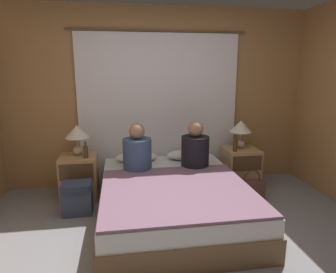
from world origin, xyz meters
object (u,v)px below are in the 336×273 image
object	(u,v)px
nightstand_right	(240,168)
beer_bottle_on_right_stand	(235,145)
bed	(172,199)
lamp_left	(77,134)
handbag_on_floor	(251,190)
lamp_right	(241,129)
pillow_right	(187,155)
pillow_left	(137,157)
backpack_on_floor	(77,196)
beer_bottle_on_left_stand	(86,152)
person_left_in_bed	(137,152)
person_right_in_bed	(195,149)
nightstand_left	(79,176)

from	to	relation	value
nightstand_right	beer_bottle_on_right_stand	size ratio (longest dim) A/B	2.48
bed	lamp_left	distance (m)	1.49
nightstand_right	handbag_on_floor	bearing A→B (deg)	-93.94
lamp_right	pillow_right	distance (m)	0.84
pillow_left	backpack_on_floor	size ratio (longest dim) A/B	1.47
beer_bottle_on_left_stand	beer_bottle_on_right_stand	bearing A→B (deg)	0.00
beer_bottle_on_left_stand	beer_bottle_on_right_stand	world-z (taller)	beer_bottle_on_right_stand
backpack_on_floor	beer_bottle_on_right_stand	bearing A→B (deg)	10.34
lamp_left	backpack_on_floor	xyz separation A→B (m)	(0.03, -0.53, -0.62)
lamp_left	bed	bearing A→B (deg)	-34.99
person_left_in_bed	person_right_in_bed	size ratio (longest dim) A/B	1.00
nightstand_right	lamp_left	xyz separation A→B (m)	(-2.21, 0.05, 0.56)
lamp_left	pillow_left	distance (m)	0.84
lamp_left	beer_bottle_on_right_stand	world-z (taller)	lamp_left
pillow_left	pillow_right	xyz separation A→B (m)	(0.70, 0.00, 0.00)
nightstand_right	backpack_on_floor	world-z (taller)	nightstand_right
nightstand_right	pillow_right	xyz separation A→B (m)	(-0.76, 0.11, 0.20)
pillow_left	person_right_in_bed	distance (m)	0.84
bed	nightstand_left	xyz separation A→B (m)	(-1.11, 0.72, 0.08)
pillow_left	backpack_on_floor	world-z (taller)	pillow_left
nightstand_left	person_right_in_bed	size ratio (longest dim) A/B	0.94
lamp_left	backpack_on_floor	world-z (taller)	lamp_left
nightstand_left	lamp_right	size ratio (longest dim) A/B	1.44
lamp_right	backpack_on_floor	bearing A→B (deg)	-166.29
beer_bottle_on_left_stand	handbag_on_floor	distance (m)	2.16
beer_bottle_on_right_stand	lamp_left	bearing A→B (deg)	175.62
person_left_in_bed	nightstand_left	bearing A→B (deg)	160.11
bed	person_left_in_bed	world-z (taller)	person_left_in_bed
lamp_right	backpack_on_floor	size ratio (longest dim) A/B	1.02
pillow_right	person_left_in_bed	size ratio (longest dim) A/B	0.95
bed	nightstand_left	bearing A→B (deg)	146.83
bed	lamp_right	bearing A→B (deg)	34.99
lamp_left	beer_bottle_on_left_stand	xyz separation A→B (m)	(0.11, -0.16, -0.19)
pillow_right	person_right_in_bed	xyz separation A→B (m)	(0.02, -0.38, 0.18)
pillow_left	person_left_in_bed	xyz separation A→B (m)	(-0.01, -0.38, 0.18)
person_left_in_bed	handbag_on_floor	xyz separation A→B (m)	(1.44, -0.19, -0.52)
pillow_right	handbag_on_floor	distance (m)	0.98
lamp_left	beer_bottle_on_right_stand	distance (m)	2.10
person_left_in_bed	beer_bottle_on_left_stand	world-z (taller)	person_left_in_bed
nightstand_right	lamp_left	size ratio (longest dim) A/B	1.44
pillow_right	beer_bottle_on_right_stand	xyz separation A→B (m)	(0.62, -0.21, 0.17)
backpack_on_floor	handbag_on_floor	size ratio (longest dim) A/B	0.94
person_left_in_bed	lamp_right	bearing A→B (deg)	12.34
bed	person_left_in_bed	xyz separation A→B (m)	(-0.36, 0.45, 0.45)
bed	beer_bottle_on_right_stand	xyz separation A→B (m)	(0.97, 0.62, 0.45)
bed	pillow_left	xyz separation A→B (m)	(-0.35, 0.83, 0.27)
pillow_left	person_left_in_bed	world-z (taller)	person_left_in_bed
beer_bottle_on_right_stand	backpack_on_floor	world-z (taller)	beer_bottle_on_right_stand
lamp_right	beer_bottle_on_left_stand	world-z (taller)	lamp_right
lamp_right	handbag_on_floor	bearing A→B (deg)	-93.54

